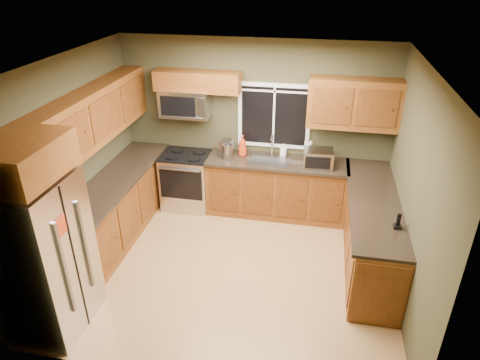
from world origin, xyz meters
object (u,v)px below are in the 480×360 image
(microwave, at_px, (185,103))
(soap_bottle_c, at_px, (242,147))
(cordless_phone, at_px, (398,224))
(soap_bottle_b, at_px, (284,150))
(paper_towel_roll, at_px, (308,150))
(kettle, at_px, (228,151))
(range, at_px, (187,180))
(coffee_maker, at_px, (226,149))
(refrigerator, at_px, (44,257))
(toaster_oven, at_px, (318,158))
(soap_bottle_a, at_px, (243,146))

(microwave, height_order, soap_bottle_c, microwave)
(cordless_phone, bearing_deg, soap_bottle_b, 130.12)
(paper_towel_roll, height_order, soap_bottle_b, paper_towel_roll)
(cordless_phone, bearing_deg, microwave, 150.91)
(microwave, xyz_separation_m, kettle, (0.70, -0.20, -0.66))
(soap_bottle_c, height_order, cordless_phone, cordless_phone)
(range, xyz_separation_m, coffee_maker, (0.66, 0.01, 0.60))
(refrigerator, xyz_separation_m, kettle, (1.39, 2.71, 0.17))
(toaster_oven, bearing_deg, paper_towel_roll, 122.35)
(toaster_oven, distance_m, paper_towel_roll, 0.31)
(coffee_maker, height_order, soap_bottle_b, coffee_maker)
(kettle, xyz_separation_m, soap_bottle_a, (0.20, 0.17, 0.03))
(soap_bottle_c, bearing_deg, paper_towel_roll, -2.61)
(microwave, xyz_separation_m, coffee_maker, (0.66, -0.12, -0.66))
(toaster_oven, height_order, cordless_phone, toaster_oven)
(refrigerator, height_order, coffee_maker, refrigerator)
(range, height_order, soap_bottle_a, soap_bottle_a)
(coffee_maker, xyz_separation_m, kettle, (0.04, -0.07, 0.00))
(soap_bottle_a, xyz_separation_m, soap_bottle_b, (0.63, 0.12, -0.07))
(range, xyz_separation_m, soap_bottle_a, (0.90, 0.11, 0.64))
(soap_bottle_a, height_order, cordless_phone, soap_bottle_a)
(toaster_oven, bearing_deg, microwave, 174.16)
(range, xyz_separation_m, soap_bottle_c, (0.87, 0.23, 0.55))
(range, distance_m, soap_bottle_c, 1.06)
(toaster_oven, bearing_deg, range, 177.91)
(soap_bottle_a, bearing_deg, soap_bottle_b, 11.19)
(microwave, height_order, soap_bottle_b, microwave)
(coffee_maker, bearing_deg, soap_bottle_c, 46.03)
(paper_towel_roll, xyz_separation_m, soap_bottle_b, (-0.38, 0.05, -0.04))
(toaster_oven, bearing_deg, soap_bottle_a, 171.20)
(range, bearing_deg, toaster_oven, -2.09)
(coffee_maker, distance_m, cordless_phone, 2.84)
(refrigerator, distance_m, kettle, 3.05)
(range, relative_size, soap_bottle_a, 2.81)
(kettle, distance_m, soap_bottle_a, 0.26)
(paper_towel_roll, relative_size, cordless_phone, 1.63)
(soap_bottle_b, height_order, soap_bottle_c, soap_bottle_b)
(range, relative_size, microwave, 1.23)
(coffee_maker, xyz_separation_m, soap_bottle_c, (0.21, 0.22, -0.05))
(toaster_oven, xyz_separation_m, kettle, (-1.37, 0.02, -0.00))
(microwave, bearing_deg, soap_bottle_c, 6.19)
(toaster_oven, distance_m, coffee_maker, 1.42)
(soap_bottle_b, bearing_deg, coffee_maker, -166.03)
(soap_bottle_b, bearing_deg, microwave, -176.47)
(refrigerator, distance_m, range, 2.89)
(range, height_order, paper_towel_roll, paper_towel_roll)
(toaster_oven, bearing_deg, soap_bottle_b, 150.55)
(toaster_oven, relative_size, soap_bottle_c, 2.75)
(microwave, xyz_separation_m, soap_bottle_b, (1.53, 0.09, -0.69))
(microwave, distance_m, soap_bottle_b, 1.68)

